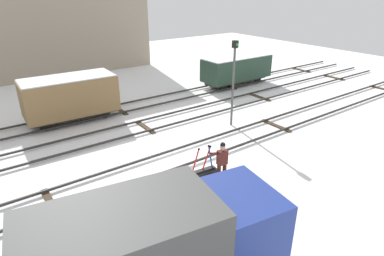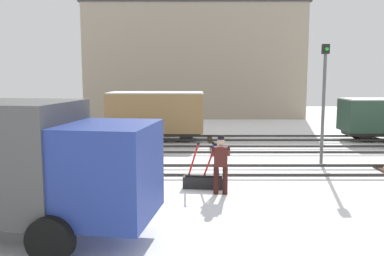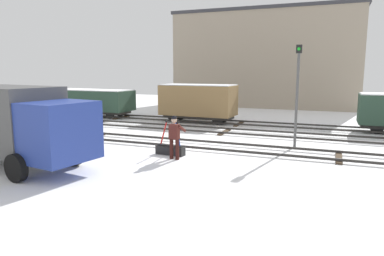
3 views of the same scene
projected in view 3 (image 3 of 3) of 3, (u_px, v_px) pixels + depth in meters
The scene contains 12 objects.
ground_plane at pixel (199, 147), 16.06m from camera, with size 60.00×60.00×0.00m, color white.
track_main_line at pixel (199, 145), 16.04m from camera, with size 44.00×1.94×0.18m.
track_siding_near at pixel (224, 131), 19.72m from camera, with size 44.00×1.94×0.18m.
track_siding_far at pixel (239, 123), 22.68m from camera, with size 44.00×1.94×0.18m.
switch_lever_frame at pixel (170, 149), 14.55m from camera, with size 1.27×0.49×1.44m.
rail_worker at pixel (175, 135), 13.72m from camera, with size 0.58×0.67×1.72m.
delivery_truck at pixel (19, 123), 12.43m from camera, with size 6.07×3.11×2.87m.
signal_post at pixel (297, 87), 15.60m from camera, with size 0.24×0.32×4.53m.
apartment_building at pixel (266, 59), 34.40m from camera, with size 17.31×6.53×9.03m.
freight_car_near_switch at pixel (198, 101), 23.48m from camera, with size 4.94×2.35×2.52m.
freight_car_far_end at pixel (92, 100), 26.63m from camera, with size 6.33×2.47×2.02m.
perched_bird_roof_left at pixel (247, 6), 31.69m from camera, with size 0.13×0.27×0.13m.
Camera 3 is at (5.49, -14.72, 3.44)m, focal length 33.13 mm.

